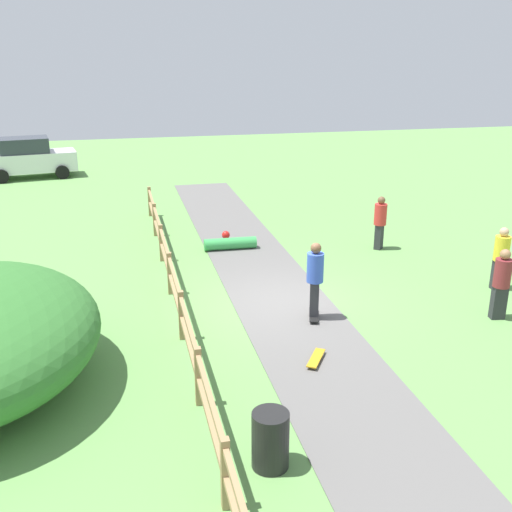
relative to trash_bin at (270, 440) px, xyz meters
The scene contains 11 objects.
ground_plane 6.02m from the trash_bin, 72.55° to the left, with size 60.00×60.00×0.00m, color #60934C.
asphalt_path 6.02m from the trash_bin, 72.55° to the left, with size 2.40×28.00×0.02m, color #605E5B.
wooden_fence 5.79m from the trash_bin, 97.95° to the left, with size 0.12×18.12×1.10m.
trash_bin is the anchor object (origin of this frame).
skater_riding 5.32m from the trash_bin, 64.56° to the left, with size 0.48×0.82×1.81m.
skater_fallen 10.29m from the trash_bin, 82.48° to the left, with size 1.63×1.26×0.36m.
skateboard_loose 3.29m from the trash_bin, 59.38° to the left, with size 0.60×0.78×0.08m.
bystander_maroon 7.46m from the trash_bin, 30.85° to the left, with size 0.43×0.43×1.68m.
bystander_yellow 9.25m from the trash_bin, 35.96° to the left, with size 0.38×0.38×1.65m.
bystander_red 10.89m from the trash_bin, 57.48° to the left, with size 0.54×0.54×1.66m.
parked_car_white 23.91m from the trash_bin, 104.44° to the left, with size 4.41×2.50×1.92m.
Camera 1 is at (-3.70, -12.91, 5.89)m, focal length 42.03 mm.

